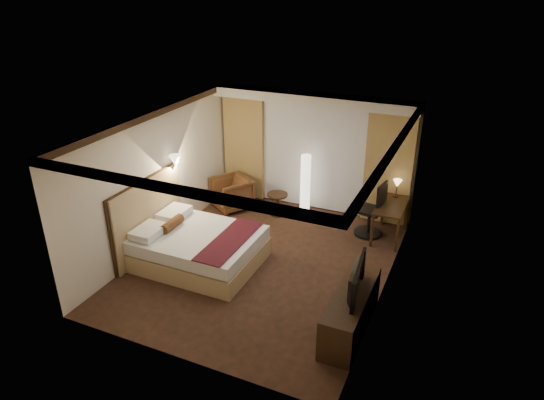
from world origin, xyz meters
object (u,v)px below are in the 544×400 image
at_px(armchair, 232,192).
at_px(television, 352,276).
at_px(bed, 199,248).
at_px(desk, 390,221).
at_px(dresser, 351,311).
at_px(side_table, 277,204).
at_px(office_chair, 370,208).
at_px(floor_lamp, 305,185).

distance_m(armchair, television, 4.76).
xyz_separation_m(bed, desk, (3.05, 2.44, 0.06)).
relative_size(desk, dresser, 0.65).
relative_size(armchair, side_table, 1.60).
bearing_deg(side_table, office_chair, -1.68).
bearing_deg(dresser, armchair, 140.57).
bearing_deg(office_chair, armchair, -169.21).
xyz_separation_m(side_table, dresser, (2.57, -3.14, 0.08)).
height_order(bed, floor_lamp, floor_lamp).
height_order(armchair, floor_lamp, floor_lamp).
height_order(desk, television, television).
bearing_deg(television, dresser, -95.61).
relative_size(bed, side_table, 4.23).
distance_m(side_table, dresser, 4.06).
height_order(floor_lamp, office_chair, floor_lamp).
bearing_deg(dresser, floor_lamp, 120.46).
height_order(armchair, desk, armchair).
bearing_deg(bed, side_table, 77.86).
height_order(armchair, office_chair, office_chair).
xyz_separation_m(armchair, dresser, (3.67, -3.02, -0.08)).
relative_size(floor_lamp, television, 1.40).
height_order(bed, dresser, dresser).
distance_m(bed, armchair, 2.40).
distance_m(armchair, side_table, 1.12).
relative_size(armchair, television, 0.81).
relative_size(desk, television, 1.11).
xyz_separation_m(floor_lamp, television, (2.00, -3.45, 0.25)).
bearing_deg(desk, television, -89.63).
bearing_deg(side_table, armchair, -173.66).
xyz_separation_m(armchair, television, (3.64, -3.02, 0.55)).
bearing_deg(dresser, office_chair, 98.65).
bearing_deg(office_chair, dresser, -71.64).
xyz_separation_m(floor_lamp, office_chair, (1.56, -0.37, -0.11)).
xyz_separation_m(bed, office_chair, (2.63, 2.39, 0.28)).
relative_size(bed, armchair, 2.64).
relative_size(bed, floor_lamp, 1.54).
xyz_separation_m(bed, television, (3.07, -0.69, 0.64)).
relative_size(side_table, dresser, 0.30).
bearing_deg(desk, dresser, -89.08).
relative_size(bed, television, 2.15).
bearing_deg(dresser, television, 180.00).
distance_m(bed, television, 3.21).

